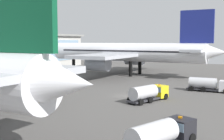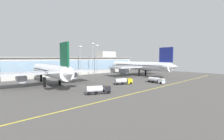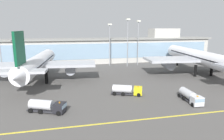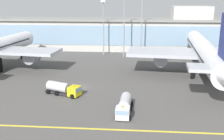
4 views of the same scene
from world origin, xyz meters
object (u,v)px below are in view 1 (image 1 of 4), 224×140
(fuel_tanker_truck, at_px, (163,133))
(apron_light_mast_far_east, at_px, (20,26))
(service_truck_far, at_px, (149,93))
(apron_light_mast_centre, at_px, (13,23))
(airliner_near_right, at_px, (125,53))
(baggage_tug_near, at_px, (211,85))

(fuel_tanker_truck, relative_size, apron_light_mast_far_east, 0.41)
(service_truck_far, bearing_deg, apron_light_mast_centre, 95.23)
(airliner_near_right, relative_size, baggage_tug_near, 6.67)
(fuel_tanker_truck, height_order, apron_light_mast_centre, apron_light_mast_centre)
(apron_light_mast_centre, xyz_separation_m, apron_light_mast_far_east, (6.64, 3.42, -0.37))
(baggage_tug_near, relative_size, apron_light_mast_centre, 0.39)
(apron_light_mast_centre, height_order, apron_light_mast_far_east, apron_light_mast_centre)
(baggage_tug_near, height_order, service_truck_far, same)
(baggage_tug_near, distance_m, apron_light_mast_far_east, 56.23)
(apron_light_mast_far_east, bearing_deg, airliner_near_right, -56.38)
(fuel_tanker_truck, bearing_deg, apron_light_mast_centre, 79.62)
(service_truck_far, distance_m, apron_light_mast_centre, 45.79)
(fuel_tanker_truck, xyz_separation_m, apron_light_mast_centre, (34.28, 49.56, 13.86))
(fuel_tanker_truck, xyz_separation_m, baggage_tug_near, (36.30, -1.41, 0.00))
(airliner_near_right, distance_m, fuel_tanker_truck, 64.48)
(baggage_tug_near, distance_m, service_truck_far, 17.21)
(service_truck_far, bearing_deg, apron_light_mast_far_east, 88.94)
(airliner_near_right, bearing_deg, apron_light_mast_centre, 51.88)
(service_truck_far, bearing_deg, baggage_tug_near, -10.29)
(baggage_tug_near, bearing_deg, airliner_near_right, 145.38)
(fuel_tanker_truck, distance_m, apron_light_mast_centre, 61.84)
(airliner_near_right, distance_m, apron_light_mast_far_east, 32.76)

